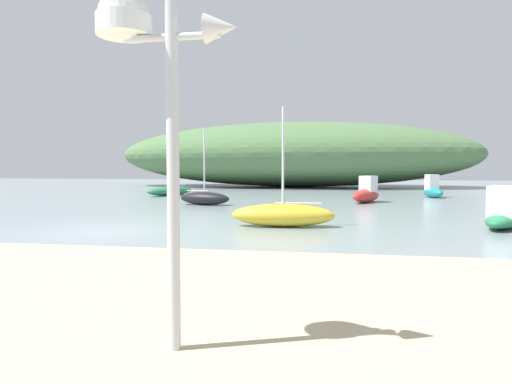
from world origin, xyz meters
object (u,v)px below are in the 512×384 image
sailboat_east_reach (170,191)px  motorboat_outer_mooring (367,193)px  motorboat_off_point (504,213)px  sailboat_west_reach (204,198)px  mast_structure (144,52)px  sailboat_by_sandbar (283,215)px  motorboat_far_left (433,189)px

sailboat_east_reach → motorboat_outer_mooring: 13.78m
motorboat_off_point → sailboat_east_reach: (-16.69, 14.27, -0.13)m
sailboat_west_reach → sailboat_east_reach: bearing=122.4°
sailboat_west_reach → sailboat_east_reach: size_ratio=0.74×
mast_structure → motorboat_outer_mooring: mast_structure is taller
sailboat_by_sandbar → motorboat_off_point: bearing=7.2°
sailboat_west_reach → sailboat_by_sandbar: (4.99, -7.89, 0.03)m
motorboat_far_left → motorboat_outer_mooring: motorboat_far_left is taller
motorboat_off_point → sailboat_by_sandbar: 7.15m
motorboat_off_point → sailboat_by_sandbar: sailboat_by_sandbar is taller
motorboat_far_left → sailboat_east_reach: 17.74m
sailboat_by_sandbar → motorboat_outer_mooring: 11.54m
sailboat_east_reach → motorboat_off_point: bearing=-40.5°
motorboat_off_point → sailboat_east_reach: size_ratio=0.63×
motorboat_off_point → motorboat_outer_mooring: motorboat_outer_mooring is taller
sailboat_west_reach → sailboat_by_sandbar: sailboat_by_sandbar is taller
sailboat_by_sandbar → motorboat_outer_mooring: (3.54, 10.99, 0.15)m
sailboat_by_sandbar → sailboat_east_reach: 17.95m
motorboat_off_point → motorboat_outer_mooring: bearing=109.4°
mast_structure → motorboat_off_point: size_ratio=1.02×
motorboat_off_point → sailboat_west_reach: (-12.08, 6.99, -0.11)m
mast_structure → sailboat_west_reach: size_ratio=0.87×
motorboat_off_point → motorboat_far_left: bearing=86.1°
motorboat_outer_mooring → sailboat_by_sandbar: bearing=-107.8°
motorboat_far_left → motorboat_off_point: bearing=-93.9°
mast_structure → motorboat_far_left: mast_structure is taller
mast_structure → sailboat_by_sandbar: size_ratio=0.87×
sailboat_east_reach → motorboat_far_left: bearing=2.7°
sailboat_east_reach → mast_structure: bearing=-69.9°
sailboat_west_reach → sailboat_east_reach: sailboat_east_reach is taller
motorboat_off_point → motorboat_outer_mooring: size_ratio=1.11×
motorboat_outer_mooring → motorboat_off_point: bearing=-70.6°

